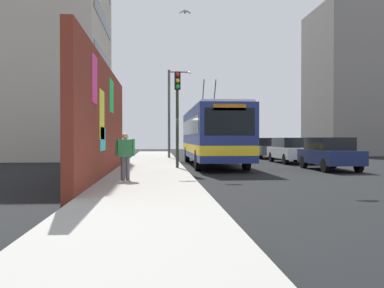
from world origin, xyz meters
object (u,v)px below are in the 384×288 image
at_px(city_bus, 212,134).
at_px(parked_car_white, 291,150).
at_px(parked_car_navy, 329,153).
at_px(street_lamp, 172,107).
at_px(traffic_light, 177,103).
at_px(parked_car_dark_gray, 265,148).
at_px(parked_car_red, 248,146).
at_px(pedestrian_near_wall, 125,153).

xyz_separation_m(city_bus, parked_car_white, (2.00, -5.20, -0.97)).
bearing_deg(parked_car_white, city_bus, 111.04).
bearing_deg(city_bus, parked_car_white, -68.96).
relative_size(parked_car_navy, street_lamp, 0.66).
xyz_separation_m(traffic_light, street_lamp, (10.55, -0.09, 0.62)).
xyz_separation_m(parked_car_dark_gray, traffic_light, (-11.98, 7.35, 2.35)).
relative_size(city_bus, parked_car_dark_gray, 2.54).
relative_size(parked_car_navy, parked_car_white, 0.92).
xyz_separation_m(parked_car_dark_gray, street_lamp, (-1.44, 7.26, 2.97)).
distance_m(parked_car_navy, traffic_light, 7.72).
distance_m(parked_car_red, street_lamp, 10.91).
bearing_deg(city_bus, parked_car_dark_gray, -32.17).
height_order(parked_car_navy, parked_car_white, same).
bearing_deg(parked_car_red, city_bus, 160.16).
bearing_deg(street_lamp, parked_car_red, -43.75).
bearing_deg(traffic_light, pedestrian_near_wall, 160.70).
xyz_separation_m(parked_car_navy, parked_car_dark_gray, (12.09, 0.00, 0.00)).
bearing_deg(traffic_light, street_lamp, -0.51).
height_order(city_bus, traffic_light, city_bus).
bearing_deg(parked_car_white, street_lamp, 56.35).
xyz_separation_m(parked_car_red, street_lamp, (-7.58, 7.26, 2.97)).
bearing_deg(pedestrian_near_wall, parked_car_white, -39.28).
distance_m(city_bus, street_lamp, 7.41).
xyz_separation_m(parked_car_white, pedestrian_near_wall, (-11.43, 9.35, 0.22)).
relative_size(parked_car_white, street_lamp, 0.72).
bearing_deg(street_lamp, parked_car_dark_gray, -78.81).
xyz_separation_m(parked_car_white, parked_car_red, (12.41, 0.00, -0.00)).
bearing_deg(parked_car_navy, parked_car_dark_gray, 0.00).
distance_m(city_bus, parked_car_navy, 6.52).
bearing_deg(street_lamp, pedestrian_near_wall, 172.66).
relative_size(parked_car_red, pedestrian_near_wall, 2.67).
bearing_deg(city_bus, traffic_light, 149.96).
distance_m(parked_car_dark_gray, street_lamp, 7.97).
distance_m(parked_car_dark_gray, parked_car_red, 6.15).
bearing_deg(parked_car_red, parked_car_white, -180.00).
height_order(city_bus, street_lamp, street_lamp).
height_order(parked_car_white, pedestrian_near_wall, pedestrian_near_wall).
xyz_separation_m(parked_car_navy, parked_car_white, (5.82, -0.00, 0.00)).
distance_m(parked_car_white, pedestrian_near_wall, 14.77).
xyz_separation_m(city_bus, parked_car_red, (14.41, -5.20, -0.97)).
relative_size(parked_car_dark_gray, street_lamp, 0.71).
bearing_deg(pedestrian_near_wall, street_lamp, -7.34).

